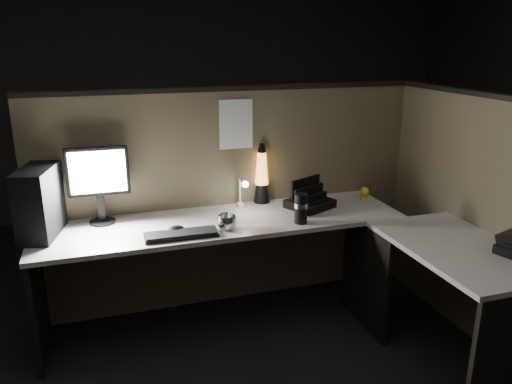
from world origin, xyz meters
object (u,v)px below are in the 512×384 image
object	(u,v)px
pc_tower	(39,202)
lava_lamp	(262,178)
monitor	(98,178)
keyboard	(181,235)

from	to	relation	value
pc_tower	lava_lamp	world-z (taller)	lava_lamp
monitor	lava_lamp	world-z (taller)	monitor
pc_tower	lava_lamp	distance (m)	1.42
monitor	keyboard	xyz separation A→B (m)	(0.43, -0.39, -0.28)
monitor	keyboard	bearing A→B (deg)	-40.83
keyboard	lava_lamp	size ratio (longest dim) A/B	1.02
monitor	pc_tower	bearing A→B (deg)	-159.51
monitor	lava_lamp	bearing A→B (deg)	4.87
monitor	keyboard	world-z (taller)	monitor
pc_tower	keyboard	bearing A→B (deg)	-6.44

